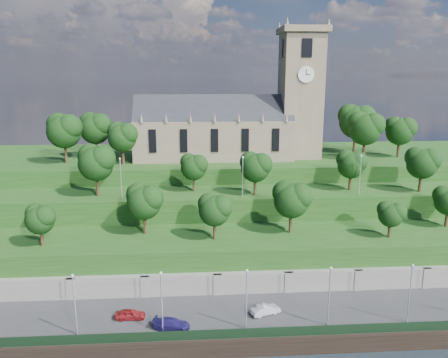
{
  "coord_description": "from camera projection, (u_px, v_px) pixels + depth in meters",
  "views": [
    {
      "loc": [
        -7.8,
        -44.33,
        31.74
      ],
      "look_at": [
        -2.84,
        30.0,
        14.09
      ],
      "focal_mm": 35.0,
      "sensor_mm": 36.0,
      "label": 1
    }
  ],
  "objects": [
    {
      "name": "fence",
      "position": [
        265.0,
        332.0,
        50.84
      ],
      "size": [
        160.0,
        0.1,
        1.2
      ],
      "primitive_type": "cube",
      "color": "black",
      "rests_on": "promenade"
    },
    {
      "name": "hilltop",
      "position": [
        231.0,
        187.0,
        97.68
      ],
      "size": [
        160.0,
        32.0,
        15.0
      ],
      "primitive_type": "cube",
      "color": "#1B4115",
      "rests_on": "ground"
    },
    {
      "name": "car_middle",
      "position": [
        265.0,
        309.0,
        55.76
      ],
      "size": [
        4.09,
        2.58,
        1.27
      ],
      "primitive_type": "imported",
      "rotation": [
        0.0,
        0.0,
        1.92
      ],
      "color": "#A0A1A5",
      "rests_on": "promenade"
    },
    {
      "name": "embankment_upper",
      "position": [
        240.0,
        224.0,
        77.63
      ],
      "size": [
        160.0,
        10.0,
        12.0
      ],
      "primitive_type": "cube",
      "color": "#1B4115",
      "rests_on": "ground"
    },
    {
      "name": "trees_upper",
      "position": [
        252.0,
        163.0,
        74.21
      ],
      "size": [
        61.66,
        7.87,
        8.81
      ],
      "color": "#322313",
      "rests_on": "embankment_upper"
    },
    {
      "name": "trees_hilltop",
      "position": [
        246.0,
        127.0,
        89.71
      ],
      "size": [
        74.88,
        16.34,
        10.74
      ],
      "color": "#322313",
      "rests_on": "hilltop"
    },
    {
      "name": "embankment_lower",
      "position": [
        247.0,
        260.0,
        67.41
      ],
      "size": [
        160.0,
        12.0,
        8.0
      ],
      "primitive_type": "cube",
      "color": "#1B4115",
      "rests_on": "ground"
    },
    {
      "name": "lamp_posts_upper",
      "position": [
        243.0,
        173.0,
        72.41
      ],
      "size": [
        40.36,
        0.36,
        6.86
      ],
      "color": "#B2B2B7",
      "rests_on": "embankment_upper"
    },
    {
      "name": "trees_lower",
      "position": [
        250.0,
        204.0,
        65.84
      ],
      "size": [
        67.09,
        8.71,
        8.14
      ],
      "color": "#322313",
      "rests_on": "embankment_lower"
    },
    {
      "name": "retaining_wall",
      "position": [
        252.0,
        287.0,
        61.91
      ],
      "size": [
        160.0,
        2.1,
        5.0
      ],
      "color": "slate",
      "rests_on": "ground"
    },
    {
      "name": "promenade",
      "position": [
        258.0,
        320.0,
        56.45
      ],
      "size": [
        160.0,
        12.0,
        2.0
      ],
      "primitive_type": "cube",
      "color": "#2D2D30",
      "rests_on": "ground"
    },
    {
      "name": "church",
      "position": [
        236.0,
        121.0,
        90.36
      ],
      "size": [
        38.6,
        12.35,
        27.6
      ],
      "color": "#6F614E",
      "rests_on": "hilltop"
    },
    {
      "name": "ground",
      "position": [
        265.0,
        355.0,
        50.86
      ],
      "size": [
        320.0,
        320.0,
        0.0
      ],
      "primitive_type": "plane",
      "color": "black",
      "rests_on": "ground"
    },
    {
      "name": "car_right",
      "position": [
        172.0,
        324.0,
        52.5
      ],
      "size": [
        4.73,
        2.74,
        1.29
      ],
      "primitive_type": "imported",
      "rotation": [
        0.0,
        0.0,
        1.35
      ],
      "color": "navy",
      "rests_on": "promenade"
    },
    {
      "name": "lamp_posts_promenade",
      "position": [
        247.0,
        295.0,
        51.66
      ],
      "size": [
        60.36,
        0.36,
        7.76
      ],
      "color": "#B2B2B7",
      "rests_on": "promenade"
    },
    {
      "name": "car_left",
      "position": [
        130.0,
        314.0,
        54.66
      ],
      "size": [
        3.76,
        1.57,
        1.27
      ],
      "primitive_type": "imported",
      "rotation": [
        0.0,
        0.0,
        1.55
      ],
      "color": "maroon",
      "rests_on": "promenade"
    },
    {
      "name": "quay_wall",
      "position": [
        266.0,
        347.0,
        50.56
      ],
      "size": [
        160.0,
        0.5,
        2.2
      ],
      "primitive_type": "cube",
      "color": "black",
      "rests_on": "ground"
    }
  ]
}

